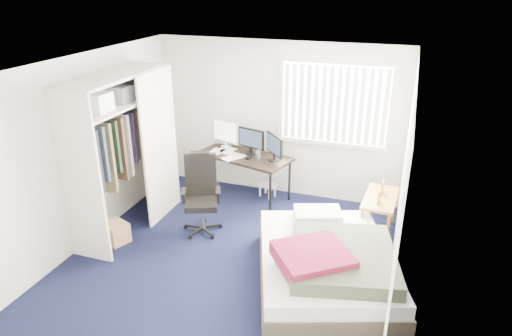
{
  "coord_description": "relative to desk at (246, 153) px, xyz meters",
  "views": [
    {
      "loc": [
        1.94,
        -4.67,
        3.39
      ],
      "look_at": [
        0.21,
        0.4,
        1.12
      ],
      "focal_mm": 32.0,
      "sensor_mm": 36.0,
      "label": 1
    }
  ],
  "objects": [
    {
      "name": "bed",
      "position": [
        1.7,
        -1.93,
        -0.48
      ],
      "size": [
        2.09,
        2.4,
        0.66
      ],
      "color": "#453D32",
      "rests_on": "ground"
    },
    {
      "name": "office_chair",
      "position": [
        -0.23,
        -1.22,
        -0.32
      ],
      "size": [
        0.7,
        0.7,
        1.13
      ],
      "color": "black",
      "rests_on": "ground"
    },
    {
      "name": "window_assembly",
      "position": [
        1.33,
        0.29,
        0.84
      ],
      "size": [
        1.72,
        0.09,
        1.32
      ],
      "color": "white",
      "rests_on": "ground"
    },
    {
      "name": "room_shell",
      "position": [
        0.43,
        -1.75,
        0.75
      ],
      "size": [
        4.2,
        4.2,
        4.2
      ],
      "color": "silver",
      "rests_on": "ground"
    },
    {
      "name": "nightstand",
      "position": [
        2.18,
        -0.55,
        -0.25
      ],
      "size": [
        0.47,
        0.87,
        0.76
      ],
      "color": "brown",
      "rests_on": "ground"
    },
    {
      "name": "footstool",
      "position": [
        0.35,
        0.07,
        -0.59
      ],
      "size": [
        0.33,
        0.3,
        0.22
      ],
      "color": "white",
      "rests_on": "ground"
    },
    {
      "name": "ground",
      "position": [
        0.43,
        -1.75,
        -0.76
      ],
      "size": [
        4.2,
        4.2,
        0.0
      ],
      "primitive_type": "plane",
      "color": "black",
      "rests_on": "ground"
    },
    {
      "name": "pine_box",
      "position": [
        -1.22,
        -1.91,
        -0.62
      ],
      "size": [
        0.45,
        0.4,
        0.28
      ],
      "primitive_type": "cube",
      "rotation": [
        0.0,
        0.0,
        -0.4
      ],
      "color": "tan",
      "rests_on": "ground"
    },
    {
      "name": "desk",
      "position": [
        0.0,
        0.0,
        0.0
      ],
      "size": [
        1.61,
        1.06,
        1.19
      ],
      "color": "black",
      "rests_on": "ground"
    },
    {
      "name": "closet",
      "position": [
        -1.25,
        -1.49,
        0.59
      ],
      "size": [
        0.64,
        1.84,
        2.22
      ],
      "color": "beige",
      "rests_on": "ground"
    }
  ]
}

